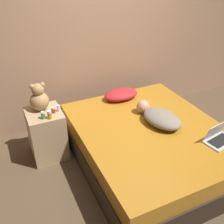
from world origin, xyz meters
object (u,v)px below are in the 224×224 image
at_px(person_lying, 159,117).
at_px(bottle_green, 43,115).
at_px(bottle_red, 53,110).
at_px(bottle_amber, 50,115).
at_px(pillow, 121,94).
at_px(bottle_white, 59,108).
at_px(laptop, 219,137).
at_px(teddy_bear, 39,98).

bearing_deg(person_lying, bottle_green, 149.15).
relative_size(bottle_red, bottle_amber, 0.73).
relative_size(pillow, bottle_green, 5.40).
bearing_deg(bottle_white, bottle_green, -156.70).
bearing_deg(bottle_red, person_lying, -25.04).
bearing_deg(bottle_amber, bottle_red, 58.28).
xyz_separation_m(pillow, person_lying, (0.15, -0.74, 0.01)).
bearing_deg(bottle_green, laptop, -32.05).
relative_size(person_lying, bottle_amber, 6.98).
distance_m(bottle_red, bottle_green, 0.16).
bearing_deg(laptop, pillow, 101.65).
distance_m(teddy_bear, bottle_white, 0.26).
height_order(laptop, bottle_red, laptop).
bearing_deg(bottle_green, bottle_red, 30.23).
bearing_deg(pillow, bottle_amber, -163.94).
xyz_separation_m(teddy_bear, bottle_amber, (0.05, -0.26, -0.10)).
distance_m(laptop, bottle_white, 1.87).
bearing_deg(pillow, laptop, -68.33).
bearing_deg(bottle_green, bottle_amber, -22.53).
relative_size(pillow, laptop, 1.30).
bearing_deg(laptop, bottle_white, 132.20).
bearing_deg(teddy_bear, pillow, 2.77).
height_order(laptop, bottle_amber, bottle_amber).
relative_size(pillow, bottle_red, 6.68).
xyz_separation_m(laptop, bottle_red, (-1.54, 1.14, 0.12)).
distance_m(pillow, person_lying, 0.76).
bearing_deg(bottle_white, bottle_amber, -138.88).
xyz_separation_m(person_lying, bottle_white, (-1.09, 0.55, 0.10)).
xyz_separation_m(laptop, bottle_green, (-1.68, 1.05, 0.13)).
bearing_deg(bottle_white, pillow, 11.49).
bearing_deg(teddy_bear, bottle_red, -49.96).
xyz_separation_m(pillow, bottle_white, (-0.95, -0.19, 0.11)).
height_order(teddy_bear, bottle_amber, teddy_bear).
height_order(person_lying, bottle_amber, bottle_amber).
relative_size(laptop, bottle_green, 4.16).
height_order(laptop, bottle_green, bottle_green).
relative_size(pillow, person_lying, 0.70).
xyz_separation_m(person_lying, teddy_bear, (-1.28, 0.69, 0.21)).
distance_m(bottle_white, bottle_green, 0.23).
bearing_deg(bottle_red, pillow, 11.17).
relative_size(pillow, bottle_amber, 4.90).
relative_size(laptop, bottle_white, 4.68).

